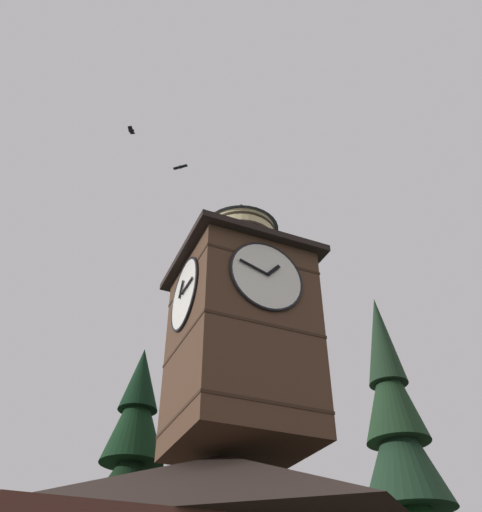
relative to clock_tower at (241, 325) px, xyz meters
The scene contains 3 objects.
clock_tower is the anchor object (origin of this frame).
flying_bird_high 7.87m from the clock_tower, 12.98° to the right, with size 0.55×0.53×0.10m.
flying_bird_low 10.95m from the clock_tower, 17.79° to the right, with size 0.42×0.49×0.15m.
Camera 1 is at (7.71, 14.41, 2.21)m, focal length 38.04 mm.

